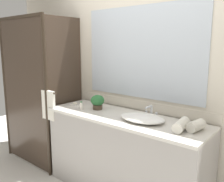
# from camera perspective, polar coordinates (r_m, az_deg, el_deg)

# --- Properties ---
(wall_back_with_mirror) EXTENTS (4.40, 0.06, 2.60)m
(wall_back_with_mirror) POSITION_cam_1_polar(r_m,az_deg,el_deg) (2.77, 6.95, 3.84)
(wall_back_with_mirror) COLOR beige
(wall_back_with_mirror) RESTS_ON ground_plane
(vanity_cabinet) EXTENTS (1.80, 0.58, 0.90)m
(vanity_cabinet) POSITION_cam_1_polar(r_m,az_deg,el_deg) (2.75, 2.63, -14.84)
(vanity_cabinet) COLOR #9E9993
(vanity_cabinet) RESTS_ON ground_plane
(shower_enclosure) EXTENTS (1.20, 0.59, 2.00)m
(shower_enclosure) POSITION_cam_1_polar(r_m,az_deg,el_deg) (3.34, -17.16, -0.32)
(shower_enclosure) COLOR #2D2319
(shower_enclosure) RESTS_ON ground_plane
(sink_basin) EXTENTS (0.47, 0.33, 0.06)m
(sink_basin) POSITION_cam_1_polar(r_m,az_deg,el_deg) (2.42, 7.10, -6.22)
(sink_basin) COLOR white
(sink_basin) RESTS_ON vanity_cabinet
(faucet) EXTENTS (0.17, 0.14, 0.13)m
(faucet) POSITION_cam_1_polar(r_m,az_deg,el_deg) (2.56, 9.07, -5.14)
(faucet) COLOR silver
(faucet) RESTS_ON vanity_cabinet
(potted_plant) EXTENTS (0.16, 0.16, 0.17)m
(potted_plant) POSITION_cam_1_polar(r_m,az_deg,el_deg) (2.82, -3.40, -2.46)
(potted_plant) COLOR #473828
(potted_plant) RESTS_ON vanity_cabinet
(soap_dish) EXTENTS (0.10, 0.07, 0.04)m
(soap_dish) POSITION_cam_1_polar(r_m,az_deg,el_deg) (3.07, -8.62, -3.00)
(soap_dish) COLOR silver
(soap_dish) RESTS_ON vanity_cabinet
(amenity_bottle_shampoo) EXTENTS (0.03, 0.03, 0.10)m
(amenity_bottle_shampoo) POSITION_cam_1_polar(r_m,az_deg,el_deg) (2.83, -7.19, -3.43)
(amenity_bottle_shampoo) COLOR silver
(amenity_bottle_shampoo) RESTS_ON vanity_cabinet
(amenity_bottle_body_wash) EXTENTS (0.03, 0.03, 0.09)m
(amenity_bottle_body_wash) POSITION_cam_1_polar(r_m,az_deg,el_deg) (3.01, -2.89, -2.60)
(amenity_bottle_body_wash) COLOR white
(amenity_bottle_body_wash) RESTS_ON vanity_cabinet
(rolled_towel_near_edge) EXTENTS (0.13, 0.20, 0.10)m
(rolled_towel_near_edge) POSITION_cam_1_polar(r_m,az_deg,el_deg) (2.25, 19.04, -7.70)
(rolled_towel_near_edge) COLOR silver
(rolled_towel_near_edge) RESTS_ON vanity_cabinet
(rolled_towel_middle) EXTENTS (0.13, 0.26, 0.09)m
(rolled_towel_middle) POSITION_cam_1_polar(r_m,az_deg,el_deg) (2.24, 15.87, -7.64)
(rolled_towel_middle) COLOR silver
(rolled_towel_middle) RESTS_ON vanity_cabinet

